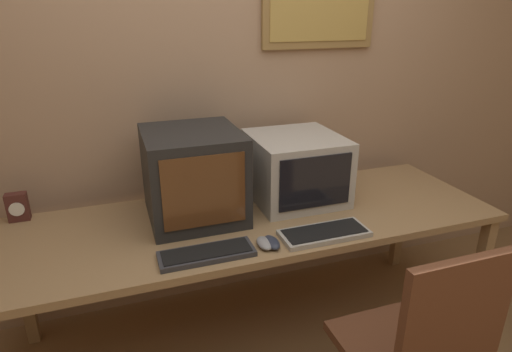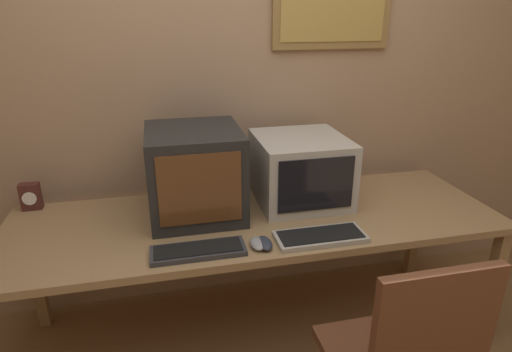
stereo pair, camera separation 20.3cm
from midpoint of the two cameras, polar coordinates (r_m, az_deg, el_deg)
The scene contains 9 objects.
wall_back at distance 2.41m, azimuth -6.42°, elevation 12.44°, with size 8.00×0.08×2.60m.
desk at distance 2.14m, azimuth -2.73°, elevation -6.86°, with size 2.40×0.78×0.72m.
monitor_left at distance 2.08m, azimuth -11.12°, elevation 0.13°, with size 0.44×0.48×0.43m.
monitor_right at distance 2.25m, azimuth 2.73°, elevation 1.08°, with size 0.46×0.48×0.34m.
keyboard_main at distance 1.81m, azimuth -9.84°, elevation -10.24°, with size 0.40×0.14×0.03m.
keyboard_side at distance 1.95m, azimuth 6.15°, elevation -7.64°, with size 0.40×0.17×0.03m.
mouse_near_keyboard at distance 1.85m, azimuth -2.02°, elevation -9.03°, with size 0.06×0.11×0.03m.
mouse_far_corner at distance 1.86m, azimuth -1.05°, elevation -8.93°, with size 0.06×0.12×0.03m.
desk_clock at distance 2.39m, azimuth -31.37°, elevation -3.61°, with size 0.09×0.06×0.14m.
Camera 1 is at (-0.62, -0.89, 1.68)m, focal length 30.00 mm.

